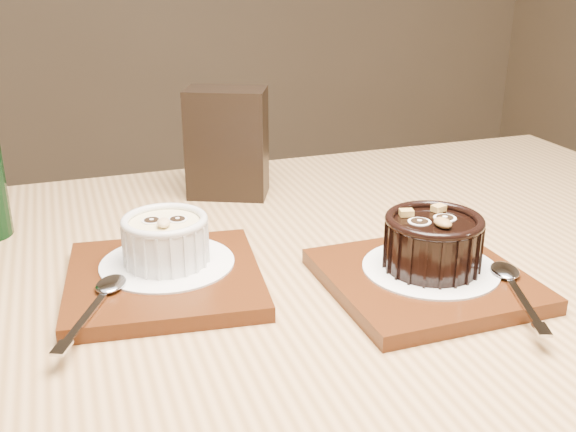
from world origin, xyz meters
name	(u,v)px	position (x,y,z in m)	size (l,w,h in m)	color
table	(277,366)	(-0.10, -0.15, 0.66)	(1.23, 0.84, 0.75)	#997143
tray_left	(164,279)	(-0.21, -0.12, 0.76)	(0.18, 0.18, 0.01)	#4A210C
doily_left	(167,263)	(-0.20, -0.11, 0.77)	(0.13, 0.13, 0.00)	white
ramekin_white	(166,238)	(-0.20, -0.11, 0.79)	(0.08, 0.08, 0.05)	silver
spoon_left	(96,302)	(-0.27, -0.17, 0.77)	(0.03, 0.13, 0.01)	#B9BBC3
tray_right	(424,280)	(0.03, -0.20, 0.76)	(0.18, 0.18, 0.01)	#4A210C
doily_right	(430,268)	(0.04, -0.19, 0.77)	(0.13, 0.13, 0.00)	white
ramekin_dark	(433,240)	(0.04, -0.19, 0.80)	(0.09, 0.09, 0.06)	black
spoon_right	(516,287)	(0.09, -0.26, 0.77)	(0.03, 0.13, 0.01)	#B9BBC3
condiment_stand	(227,143)	(-0.09, 0.11, 0.82)	(0.10, 0.06, 0.14)	black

